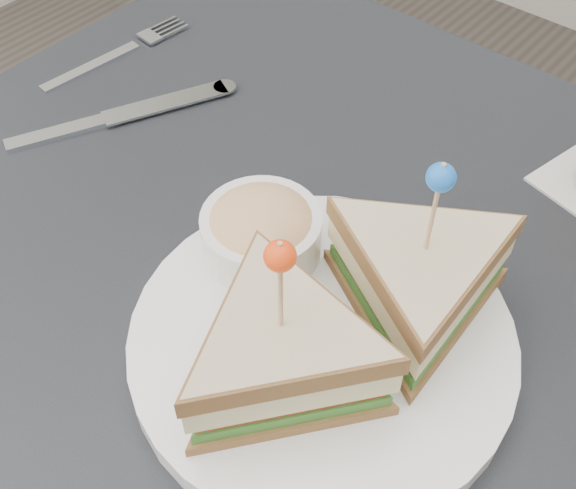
% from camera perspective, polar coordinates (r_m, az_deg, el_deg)
% --- Properties ---
extents(table, '(0.80, 0.80, 0.75)m').
position_cam_1_polar(table, '(0.63, -1.30, -7.67)').
color(table, black).
rests_on(table, ground).
extents(plate_meal, '(0.36, 0.36, 0.16)m').
position_cam_1_polar(plate_meal, '(0.50, 3.77, -5.37)').
color(plate_meal, white).
rests_on(plate_meal, table).
extents(cutlery_fork, '(0.04, 0.18, 0.01)m').
position_cam_1_polar(cutlery_fork, '(0.82, -12.92, 14.70)').
color(cutlery_fork, silver).
rests_on(cutlery_fork, table).
extents(cutlery_knife, '(0.12, 0.22, 0.01)m').
position_cam_1_polar(cutlery_knife, '(0.73, -13.55, 9.74)').
color(cutlery_knife, silver).
rests_on(cutlery_knife, table).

